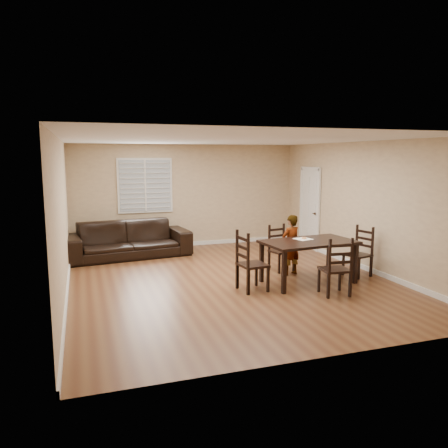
{
  "coord_description": "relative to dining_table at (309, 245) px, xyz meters",
  "views": [
    {
      "loc": [
        -2.67,
        -7.81,
        2.39
      ],
      "look_at": [
        0.12,
        0.69,
        1.0
      ],
      "focal_mm": 35.0,
      "sensor_mm": 36.0,
      "label": 1
    }
  ],
  "objects": [
    {
      "name": "dining_table",
      "position": [
        0.0,
        0.0,
        0.0
      ],
      "size": [
        1.82,
        1.14,
        0.81
      ],
      "rotation": [
        0.0,
        0.0,
        0.1
      ],
      "color": "black",
      "rests_on": "ground"
    },
    {
      "name": "chair_right",
      "position": [
        1.29,
        0.15,
        -0.27
      ],
      "size": [
        0.52,
        0.55,
        1.01
      ],
      "rotation": [
        0.0,
        0.0,
        -1.31
      ],
      "color": "black",
      "rests_on": "ground"
    },
    {
      "name": "ground",
      "position": [
        -1.37,
        0.63,
        -0.73
      ],
      "size": [
        7.0,
        7.0,
        0.0
      ],
      "primitive_type": "plane",
      "color": "brown",
      "rests_on": "ground"
    },
    {
      "name": "sofa",
      "position": [
        -3.04,
        3.27,
        -0.3
      ],
      "size": [
        3.03,
        1.48,
        0.85
      ],
      "primitive_type": "imported",
      "rotation": [
        0.0,
        0.0,
        0.12
      ],
      "color": "black",
      "rests_on": "ground"
    },
    {
      "name": "child",
      "position": [
        -0.06,
        0.63,
        -0.11
      ],
      "size": [
        0.51,
        0.41,
        1.23
      ],
      "primitive_type": "imported",
      "rotation": [
        0.0,
        0.0,
        3.44
      ],
      "color": "gray",
      "rests_on": "ground"
    },
    {
      "name": "donut",
      "position": [
        0.0,
        0.2,
        0.11
      ],
      "size": [
        0.09,
        0.09,
        0.03
      ],
      "color": "#CC8049",
      "rests_on": "napkin"
    },
    {
      "name": "chair_near",
      "position": [
        -0.12,
        1.09,
        -0.29
      ],
      "size": [
        0.51,
        0.49,
        0.97
      ],
      "rotation": [
        0.0,
        0.0,
        0.21
      ],
      "color": "black",
      "rests_on": "ground"
    },
    {
      "name": "chair_left",
      "position": [
        -1.32,
        -0.13,
        -0.23
      ],
      "size": [
        0.51,
        0.54,
        1.09
      ],
      "rotation": [
        0.0,
        0.0,
        1.69
      ],
      "color": "black",
      "rests_on": "ground"
    },
    {
      "name": "napkin",
      "position": [
        -0.02,
        0.19,
        0.09
      ],
      "size": [
        0.36,
        0.36,
        0.0
      ],
      "primitive_type": "cube",
      "rotation": [
        0.0,
        0.0,
        0.26
      ],
      "color": "white",
      "rests_on": "dining_table"
    },
    {
      "name": "chair_far",
      "position": [
        0.07,
        -0.91,
        -0.26
      ],
      "size": [
        0.5,
        0.48,
        1.03
      ],
      "rotation": [
        0.0,
        0.0,
        3.04
      ],
      "color": "black",
      "rests_on": "ground"
    },
    {
      "name": "room",
      "position": [
        -1.34,
        0.81,
        1.08
      ],
      "size": [
        6.04,
        7.04,
        2.72
      ],
      "color": "#D2B88E",
      "rests_on": "ground"
    }
  ]
}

